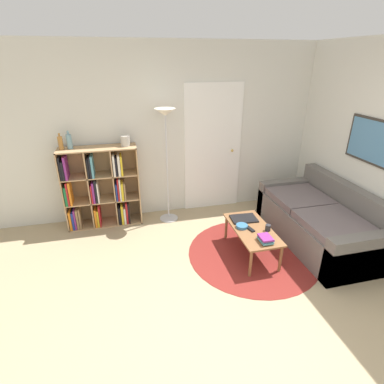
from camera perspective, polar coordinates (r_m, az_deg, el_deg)
The scene contains 16 objects.
ground_plane at distance 3.10m, azimuth 10.34°, elevation -25.82°, with size 14.00×14.00×0.00m, color tan.
wall_back at distance 4.71m, azimuth -1.46°, elevation 11.09°, with size 7.16×0.11×2.60m.
wall_right at distance 4.49m, azimuth 30.05°, elevation 7.38°, with size 0.08×5.69×2.60m.
rug at distance 4.10m, azimuth 11.47°, elevation -11.34°, with size 1.69×1.69×0.01m.
bookshelf at distance 4.65m, azimuth -17.07°, elevation 0.50°, with size 1.08×0.34×1.21m.
floor_lamp at distance 4.32m, azimuth -5.03°, elevation 11.56°, with size 0.30×0.30×1.72m.
couch at distance 4.53m, azimuth 23.48°, elevation -5.14°, with size 0.94×1.83×0.80m.
coffee_table at distance 3.92m, azimuth 11.37°, elevation -7.33°, with size 0.46×0.92×0.38m.
laptop at distance 4.08m, azimuth 9.83°, elevation -5.01°, with size 0.35×0.27×0.02m.
bowl at distance 3.88m, azimuth 9.48°, elevation -6.44°, with size 0.15×0.15×0.04m.
book_stack_on_table at distance 3.65m, azimuth 13.83°, elevation -8.68°, with size 0.15×0.20×0.07m.
cup at distance 3.87m, azimuth 14.26°, elevation -6.62°, with size 0.07×0.07×0.08m.
remote at distance 3.87m, azimuth 10.88°, elevation -6.82°, with size 0.09×0.18×0.02m.
bottle_left at distance 4.48m, azimuth -23.76°, elevation 8.55°, with size 0.07×0.07×0.23m.
bottle_middle at distance 4.48m, azimuth -22.33°, elevation 8.91°, with size 0.07×0.07×0.25m.
vase_on_shelf at distance 4.41m, azimuth -12.59°, elevation 9.49°, with size 0.13×0.13×0.15m.
Camera 1 is at (-0.95, -1.78, 2.36)m, focal length 28.00 mm.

